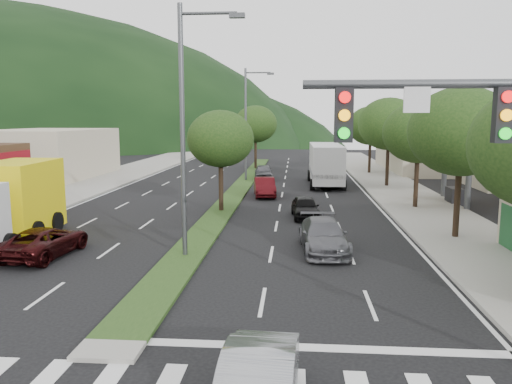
# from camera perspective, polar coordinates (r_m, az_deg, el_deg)

# --- Properties ---
(ground) EXTENTS (160.00, 160.00, 0.00)m
(ground) POSITION_cam_1_polar(r_m,az_deg,el_deg) (13.61, -15.76, -16.40)
(ground) COLOR black
(ground) RESTS_ON ground
(sidewalk_right) EXTENTS (5.00, 90.00, 0.15)m
(sidewalk_right) POSITION_cam_1_polar(r_m,az_deg,el_deg) (37.83, 16.75, -0.40)
(sidewalk_right) COLOR gray
(sidewalk_right) RESTS_ON ground
(sidewalk_left) EXTENTS (6.00, 90.00, 0.15)m
(sidewalk_left) POSITION_cam_1_polar(r_m,az_deg,el_deg) (40.89, -20.80, 0.05)
(sidewalk_left) COLOR gray
(sidewalk_left) RESTS_ON ground
(median) EXTENTS (1.60, 56.00, 0.12)m
(median) POSITION_cam_1_polar(r_m,az_deg,el_deg) (40.19, -1.88, 0.44)
(median) COLOR #1D3814
(median) RESTS_ON ground
(bldg_left_far) EXTENTS (9.00, 14.00, 4.60)m
(bldg_left_far) POSITION_cam_1_polar(r_m,az_deg,el_deg) (51.35, -22.72, 4.04)
(bldg_left_far) COLOR #C2B89A
(bldg_left_far) RESTS_ON ground
(bldg_right_far) EXTENTS (10.00, 16.00, 5.20)m
(bldg_right_far) POSITION_cam_1_polar(r_m,az_deg,el_deg) (57.62, 19.74, 4.91)
(bldg_right_far) COLOR #C2B89A
(bldg_right_far) RESTS_ON ground
(tree_r_b) EXTENTS (4.80, 4.80, 6.94)m
(tree_r_b) POSITION_cam_1_polar(r_m,az_deg,el_deg) (24.73, 22.41, 6.39)
(tree_r_b) COLOR black
(tree_r_b) RESTS_ON sidewalk_right
(tree_r_c) EXTENTS (4.40, 4.40, 6.48)m
(tree_r_c) POSITION_cam_1_polar(r_m,az_deg,el_deg) (32.45, 18.08, 6.43)
(tree_r_c) COLOR black
(tree_r_c) RESTS_ON sidewalk_right
(tree_r_d) EXTENTS (5.00, 5.00, 7.17)m
(tree_r_d) POSITION_cam_1_polar(r_m,az_deg,el_deg) (42.23, 14.95, 7.52)
(tree_r_d) COLOR black
(tree_r_d) RESTS_ON sidewalk_right
(tree_r_e) EXTENTS (4.60, 4.60, 6.71)m
(tree_r_e) POSITION_cam_1_polar(r_m,az_deg,el_deg) (52.10, 12.97, 7.39)
(tree_r_e) COLOR black
(tree_r_e) RESTS_ON sidewalk_right
(tree_med_near) EXTENTS (4.00, 4.00, 6.02)m
(tree_med_near) POSITION_cam_1_polar(r_m,az_deg,el_deg) (29.91, -4.08, 6.07)
(tree_med_near) COLOR black
(tree_med_near) RESTS_ON median
(tree_med_far) EXTENTS (4.80, 4.80, 6.94)m
(tree_med_far) POSITION_cam_1_polar(r_m,az_deg,el_deg) (55.73, -0.05, 7.77)
(tree_med_far) COLOR black
(tree_med_far) RESTS_ON median
(streetlight_near) EXTENTS (2.60, 0.25, 10.00)m
(streetlight_near) POSITION_cam_1_polar(r_m,az_deg,el_deg) (20.01, -7.85, 8.17)
(streetlight_near) COLOR #47494C
(streetlight_near) RESTS_ON ground
(streetlight_mid) EXTENTS (2.60, 0.25, 10.00)m
(streetlight_mid) POSITION_cam_1_polar(r_m,az_deg,el_deg) (44.75, -0.93, 8.35)
(streetlight_mid) COLOR #47494C
(streetlight_mid) RESTS_ON ground
(suv_maroon) EXTENTS (2.44, 4.58, 1.23)m
(suv_maroon) POSITION_cam_1_polar(r_m,az_deg,el_deg) (22.39, -22.99, -5.24)
(suv_maroon) COLOR black
(suv_maroon) RESTS_ON ground
(car_queue_a) EXTENTS (1.75, 3.72, 1.23)m
(car_queue_a) POSITION_cam_1_polar(r_m,az_deg,el_deg) (28.62, 5.64, -1.73)
(car_queue_a) COLOR black
(car_queue_a) RESTS_ON ground
(car_queue_b) EXTENTS (2.23, 4.77, 1.35)m
(car_queue_b) POSITION_cam_1_polar(r_m,az_deg,el_deg) (21.57, 7.72, -4.97)
(car_queue_b) COLOR #515156
(car_queue_b) RESTS_ON ground
(car_queue_c) EXTENTS (1.93, 4.27, 1.36)m
(car_queue_c) POSITION_cam_1_polar(r_m,az_deg,el_deg) (36.37, 0.99, 0.58)
(car_queue_c) COLOR #4C0C11
(car_queue_c) RESTS_ON ground
(car_queue_d) EXTENTS (2.51, 4.54, 1.20)m
(car_queue_d) POSITION_cam_1_polar(r_m,az_deg,el_deg) (41.37, 8.45, 1.33)
(car_queue_d) COLOR black
(car_queue_d) RESTS_ON ground
(car_queue_e) EXTENTS (1.96, 4.16, 1.38)m
(car_queue_e) POSITION_cam_1_polar(r_m,az_deg,el_deg) (46.32, 0.85, 2.29)
(car_queue_e) COLOR #525257
(car_queue_e) RESTS_ON ground
(box_truck) EXTENTS (3.27, 7.50, 3.62)m
(box_truck) POSITION_cam_1_polar(r_m,az_deg,el_deg) (25.59, -26.27, -1.29)
(box_truck) COLOR silver
(box_truck) RESTS_ON ground
(motorhome) EXTENTS (2.88, 8.99, 3.44)m
(motorhome) POSITION_cam_1_polar(r_m,az_deg,el_deg) (42.83, 7.98, 3.24)
(motorhome) COLOR silver
(motorhome) RESTS_ON ground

